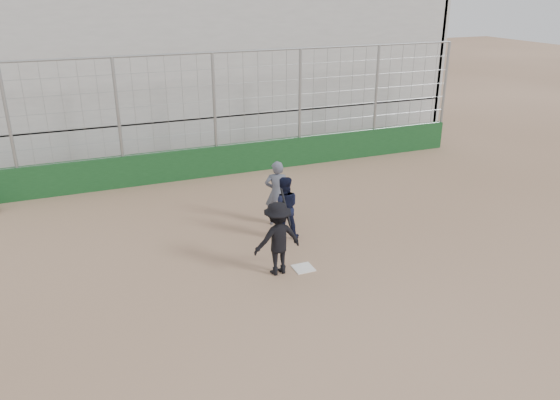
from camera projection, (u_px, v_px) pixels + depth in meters
name	position (u px, v px, depth m)	size (l,w,h in m)	color
ground	(303.00, 269.00, 12.30)	(90.00, 90.00, 0.00)	brown
home_plate	(303.00, 268.00, 12.30)	(0.44, 0.44, 0.02)	white
backstop	(216.00, 147.00, 17.97)	(18.10, 0.25, 4.04)	#123918
bleachers	(180.00, 67.00, 21.51)	(20.25, 6.70, 6.98)	#979797
batter_at_plate	(278.00, 238.00, 11.83)	(1.12, 0.78, 1.83)	black
catcher_crouched	(284.00, 218.00, 13.55)	(0.90, 0.76, 1.12)	black
umpire	(277.00, 196.00, 14.29)	(0.64, 0.42, 1.58)	#4C5261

